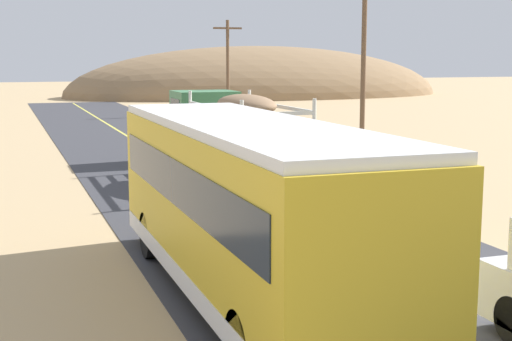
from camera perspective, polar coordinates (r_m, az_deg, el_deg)
ground_plane at (r=13.82m, az=10.29°, el=-9.58°), size 240.00×240.00×0.00m
road_surface at (r=13.82m, az=10.29°, el=-9.54°), size 8.00×120.00×0.02m
road_centre_line at (r=13.81m, az=10.29°, el=-9.50°), size 0.16×117.60×0.00m
livestock_truck at (r=28.64m, az=-2.84°, el=3.74°), size 2.53×9.70×3.02m
bus at (r=13.01m, az=-0.76°, el=-2.63°), size 2.54×10.00×3.21m
power_pole_mid at (r=35.40m, az=8.36°, el=9.05°), size 2.20×0.24×8.44m
power_pole_far at (r=55.61m, az=-2.21°, el=8.28°), size 2.20×0.24×7.00m
distant_hill at (r=82.92m, az=0.23°, el=5.86°), size 43.18×21.86×10.97m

